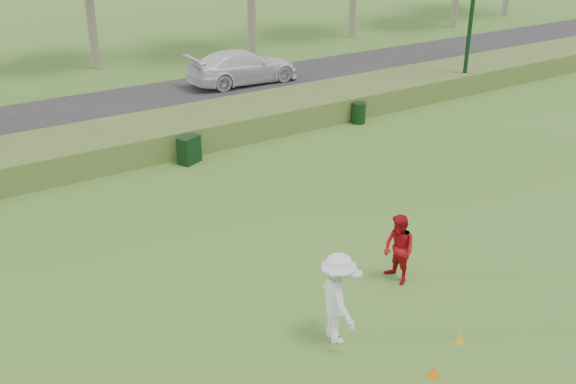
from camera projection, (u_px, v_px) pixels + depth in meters
ground at (397, 317)px, 13.02m from camera, size 120.00×120.00×0.00m
reed_strip at (158, 135)px, 21.93m from camera, size 80.00×3.00×0.90m
park_road at (110, 111)px, 25.90m from camera, size 80.00×6.00×0.06m
player_white at (338, 299)px, 11.99m from camera, size 1.01×1.33×1.86m
player_red at (399, 249)px, 13.98m from camera, size 0.64×0.80×1.59m
cone_orange at (434, 371)px, 11.35m from camera, size 0.22×0.22×0.24m
cone_yellow at (460, 337)px, 12.24m from camera, size 0.20×0.20×0.22m
utility_cabinet at (189, 150)px, 20.62m from camera, size 0.83×0.70×0.89m
trash_bin at (359, 113)px, 24.40m from camera, size 0.56×0.56×0.80m
car_right at (243, 67)px, 29.48m from camera, size 5.28×2.28×1.51m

